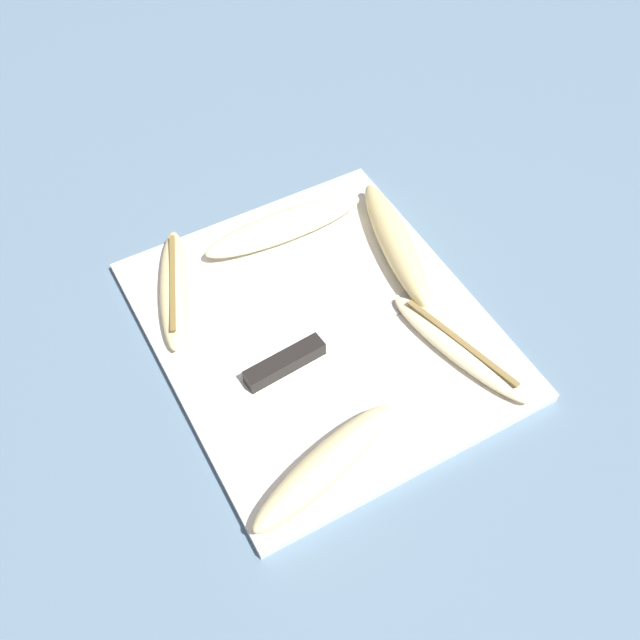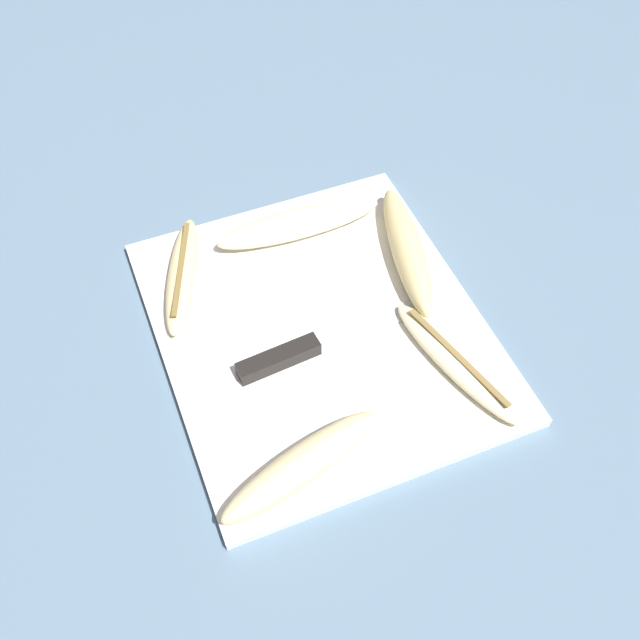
{
  "view_description": "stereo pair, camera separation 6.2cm",
  "coord_description": "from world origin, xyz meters",
  "px_view_note": "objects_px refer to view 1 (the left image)",
  "views": [
    {
      "loc": [
        0.44,
        -0.24,
        0.68
      ],
      "look_at": [
        0.0,
        0.0,
        0.02
      ],
      "focal_mm": 42.0,
      "sensor_mm": 36.0,
      "label": 1
    },
    {
      "loc": [
        0.46,
        -0.19,
        0.68
      ],
      "look_at": [
        0.0,
        0.0,
        0.02
      ],
      "focal_mm": 42.0,
      "sensor_mm": 36.0,
      "label": 2
    }
  ],
  "objects_px": {
    "banana_cream_curved": "(460,348)",
    "banana_spotted_left": "(395,242)",
    "knife": "(305,352)",
    "banana_mellow_near": "(174,288)",
    "banana_ripe_center": "(325,466)",
    "banana_bright_far": "(285,226)"
  },
  "relations": [
    {
      "from": "banana_cream_curved",
      "to": "banana_spotted_left",
      "type": "bearing_deg",
      "value": 173.39
    },
    {
      "from": "banana_cream_curved",
      "to": "banana_bright_far",
      "type": "bearing_deg",
      "value": -161.42
    },
    {
      "from": "banana_ripe_center",
      "to": "banana_spotted_left",
      "type": "distance_m",
      "value": 0.3
    },
    {
      "from": "knife",
      "to": "banana_cream_curved",
      "type": "bearing_deg",
      "value": 57.49
    },
    {
      "from": "banana_cream_curved",
      "to": "banana_ripe_center",
      "type": "bearing_deg",
      "value": -74.91
    },
    {
      "from": "knife",
      "to": "banana_mellow_near",
      "type": "height_order",
      "value": "banana_mellow_near"
    },
    {
      "from": "banana_cream_curved",
      "to": "banana_mellow_near",
      "type": "height_order",
      "value": "banana_mellow_near"
    },
    {
      "from": "banana_cream_curved",
      "to": "knife",
      "type": "bearing_deg",
      "value": -117.78
    },
    {
      "from": "banana_bright_far",
      "to": "banana_spotted_left",
      "type": "height_order",
      "value": "banana_spotted_left"
    },
    {
      "from": "knife",
      "to": "banana_spotted_left",
      "type": "distance_m",
      "value": 0.19
    },
    {
      "from": "banana_cream_curved",
      "to": "banana_ripe_center",
      "type": "distance_m",
      "value": 0.2
    },
    {
      "from": "banana_cream_curved",
      "to": "banana_spotted_left",
      "type": "relative_size",
      "value": 0.93
    },
    {
      "from": "banana_mellow_near",
      "to": "knife",
      "type": "bearing_deg",
      "value": 30.75
    },
    {
      "from": "knife",
      "to": "banana_spotted_left",
      "type": "bearing_deg",
      "value": 111.37
    },
    {
      "from": "banana_cream_curved",
      "to": "banana_mellow_near",
      "type": "bearing_deg",
      "value": -133.91
    },
    {
      "from": "banana_cream_curved",
      "to": "banana_mellow_near",
      "type": "relative_size",
      "value": 1.09
    },
    {
      "from": "banana_spotted_left",
      "to": "banana_mellow_near",
      "type": "height_order",
      "value": "banana_spotted_left"
    },
    {
      "from": "banana_spotted_left",
      "to": "banana_mellow_near",
      "type": "bearing_deg",
      "value": -105.16
    },
    {
      "from": "banana_cream_curved",
      "to": "banana_ripe_center",
      "type": "relative_size",
      "value": 1.03
    },
    {
      "from": "banana_spotted_left",
      "to": "banana_mellow_near",
      "type": "xyz_separation_m",
      "value": [
        -0.07,
        -0.26,
        -0.01
      ]
    },
    {
      "from": "banana_cream_curved",
      "to": "banana_ripe_center",
      "type": "xyz_separation_m",
      "value": [
        0.05,
        -0.2,
        0.01
      ]
    },
    {
      "from": "knife",
      "to": "banana_spotted_left",
      "type": "xyz_separation_m",
      "value": [
        -0.08,
        0.17,
        0.01
      ]
    }
  ]
}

